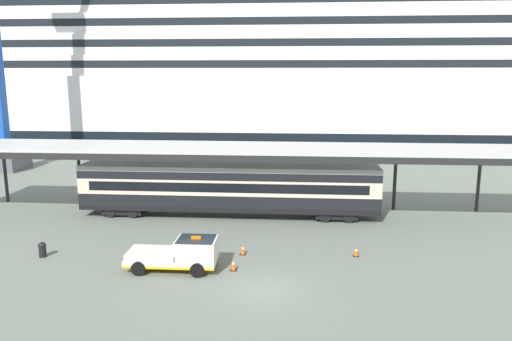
{
  "coord_description": "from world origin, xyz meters",
  "views": [
    {
      "loc": [
        1.53,
        -24.18,
        11.11
      ],
      "look_at": [
        -1.05,
        9.31,
        4.5
      ],
      "focal_mm": 34.71,
      "sensor_mm": 36.0,
      "label": 1
    }
  ],
  "objects_px": {
    "service_truck": "(181,253)",
    "traffic_cone_near": "(243,249)",
    "train_carriage": "(229,188)",
    "traffic_cone_mid": "(356,251)",
    "traffic_cone_far": "(233,264)",
    "cruise_ship": "(318,59)",
    "quay_bollard": "(42,249)"
  },
  "relations": [
    {
      "from": "service_truck",
      "to": "traffic_cone_near",
      "type": "xyz_separation_m",
      "value": [
        3.31,
        2.68,
        -0.64
      ]
    },
    {
      "from": "train_carriage",
      "to": "service_truck",
      "type": "xyz_separation_m",
      "value": [
        -1.35,
        -11.02,
        -1.32
      ]
    },
    {
      "from": "train_carriage",
      "to": "traffic_cone_mid",
      "type": "xyz_separation_m",
      "value": [
        8.98,
        -8.1,
        -1.97
      ]
    },
    {
      "from": "traffic_cone_near",
      "to": "traffic_cone_mid",
      "type": "height_order",
      "value": "traffic_cone_near"
    },
    {
      "from": "service_truck",
      "to": "traffic_cone_far",
      "type": "relative_size",
      "value": 7.22
    },
    {
      "from": "cruise_ship",
      "to": "train_carriage",
      "type": "xyz_separation_m",
      "value": [
        -8.48,
        -40.12,
        -11.02
      ]
    },
    {
      "from": "cruise_ship",
      "to": "quay_bollard",
      "type": "xyz_separation_m",
      "value": [
        -18.78,
        -49.82,
        -12.81
      ]
    },
    {
      "from": "cruise_ship",
      "to": "service_truck",
      "type": "relative_size",
      "value": 31.66
    },
    {
      "from": "quay_bollard",
      "to": "service_truck",
      "type": "bearing_deg",
      "value": -8.38
    },
    {
      "from": "cruise_ship",
      "to": "traffic_cone_far",
      "type": "distance_m",
      "value": 53.07
    },
    {
      "from": "traffic_cone_far",
      "to": "service_truck",
      "type": "bearing_deg",
      "value": -177.62
    },
    {
      "from": "traffic_cone_mid",
      "to": "quay_bollard",
      "type": "height_order",
      "value": "quay_bollard"
    },
    {
      "from": "traffic_cone_near",
      "to": "traffic_cone_mid",
      "type": "xyz_separation_m",
      "value": [
        7.01,
        0.24,
        -0.01
      ]
    },
    {
      "from": "traffic_cone_far",
      "to": "quay_bollard",
      "type": "bearing_deg",
      "value": 174.32
    },
    {
      "from": "service_truck",
      "to": "quay_bollard",
      "type": "height_order",
      "value": "service_truck"
    },
    {
      "from": "traffic_cone_near",
      "to": "traffic_cone_mid",
      "type": "bearing_deg",
      "value": 1.92
    },
    {
      "from": "service_truck",
      "to": "traffic_cone_near",
      "type": "height_order",
      "value": "service_truck"
    },
    {
      "from": "cruise_ship",
      "to": "service_truck",
      "type": "xyz_separation_m",
      "value": [
        -9.83,
        -51.14,
        -12.34
      ]
    },
    {
      "from": "service_truck",
      "to": "quay_bollard",
      "type": "bearing_deg",
      "value": 171.62
    },
    {
      "from": "cruise_ship",
      "to": "quay_bollard",
      "type": "relative_size",
      "value": 171.84
    },
    {
      "from": "traffic_cone_near",
      "to": "traffic_cone_far",
      "type": "xyz_separation_m",
      "value": [
        -0.28,
        -2.56,
        0.0
      ]
    },
    {
      "from": "quay_bollard",
      "to": "traffic_cone_far",
      "type": "bearing_deg",
      "value": -5.68
    },
    {
      "from": "traffic_cone_near",
      "to": "cruise_ship",
      "type": "bearing_deg",
      "value": 82.34
    },
    {
      "from": "traffic_cone_far",
      "to": "train_carriage",
      "type": "bearing_deg",
      "value": 98.78
    },
    {
      "from": "train_carriage",
      "to": "traffic_cone_mid",
      "type": "relative_size",
      "value": 33.6
    },
    {
      "from": "service_truck",
      "to": "quay_bollard",
      "type": "distance_m",
      "value": 9.05
    },
    {
      "from": "traffic_cone_mid",
      "to": "quay_bollard",
      "type": "distance_m",
      "value": 19.34
    },
    {
      "from": "train_carriage",
      "to": "traffic_cone_far",
      "type": "distance_m",
      "value": 11.2
    },
    {
      "from": "train_carriage",
      "to": "quay_bollard",
      "type": "distance_m",
      "value": 14.26
    },
    {
      "from": "cruise_ship",
      "to": "quay_bollard",
      "type": "height_order",
      "value": "cruise_ship"
    },
    {
      "from": "traffic_cone_mid",
      "to": "traffic_cone_far",
      "type": "bearing_deg",
      "value": -159.05
    },
    {
      "from": "train_carriage",
      "to": "traffic_cone_far",
      "type": "xyz_separation_m",
      "value": [
        1.68,
        -10.89,
        -1.95
      ]
    }
  ]
}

